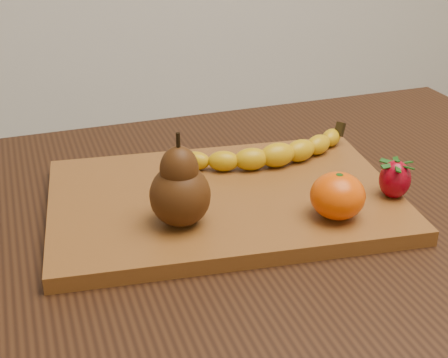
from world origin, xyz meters
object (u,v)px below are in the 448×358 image
object	(u,v)px
table	(268,262)
cutting_board	(224,199)
mandarin	(338,196)
pear	(180,180)

from	to	relation	value
table	cutting_board	world-z (taller)	cutting_board
table	mandarin	bearing A→B (deg)	-65.21
table	pear	xyz separation A→B (m)	(-0.14, -0.05, 0.17)
pear	mandarin	xyz separation A→B (m)	(0.18, -0.05, -0.03)
pear	table	bearing A→B (deg)	19.26
table	cutting_board	xyz separation A→B (m)	(-0.06, 0.01, 0.11)
cutting_board	pear	distance (m)	0.11
mandarin	pear	bearing A→B (deg)	165.10
table	pear	world-z (taller)	pear
cutting_board	pear	size ratio (longest dim) A/B	3.97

